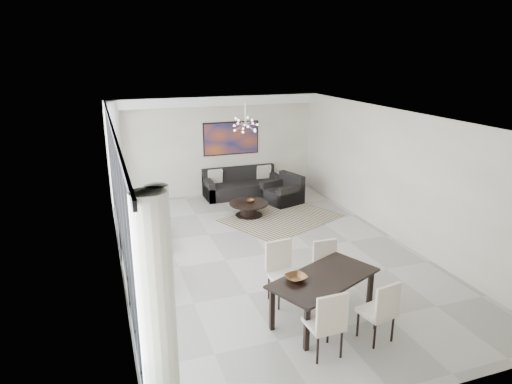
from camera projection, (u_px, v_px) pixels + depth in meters
name	position (u px, v px, depth m)	size (l,w,h in m)	color
room_shell	(291.00, 186.00, 9.36)	(6.00, 9.00, 2.90)	#A8A39B
window_wall	(124.00, 202.00, 8.31)	(0.37, 8.95, 2.90)	white
soffit	(215.00, 101.00, 12.70)	(5.98, 0.40, 0.26)	white
painting	(231.00, 138.00, 13.34)	(1.68, 0.04, 0.98)	#AC4717
chandelier	(245.00, 125.00, 11.30)	(0.66, 0.66, 0.71)	silver
rug	(281.00, 218.00, 11.67)	(2.66, 2.05, 0.01)	black
coffee_table	(249.00, 208.00, 11.81)	(1.01, 1.01, 0.35)	black
bowl_coffee	(250.00, 201.00, 11.78)	(0.23, 0.23, 0.07)	brown
sofa_main	(242.00, 186.00, 13.45)	(2.21, 0.91, 0.81)	black
loveseat	(138.00, 231.00, 10.10)	(0.94, 1.68, 0.84)	black
armchair	(283.00, 193.00, 12.83)	(1.13, 1.16, 0.79)	black
side_table	(138.00, 213.00, 11.07)	(0.36, 0.36, 0.49)	black
tv_console	(137.00, 274.00, 8.27)	(0.41, 1.46, 0.46)	black
television	(143.00, 245.00, 8.20)	(1.07, 0.14, 0.62)	gray
dining_table	(324.00, 282.00, 7.11)	(1.99, 1.54, 0.74)	black
dining_chair_sw	(328.00, 320.00, 6.22)	(0.49, 0.49, 1.03)	beige
dining_chair_se	(382.00, 308.00, 6.56)	(0.52, 0.52, 0.98)	beige
dining_chair_nw	(281.00, 267.00, 7.71)	(0.53, 0.53, 1.05)	beige
dining_chair_ne	(327.00, 264.00, 7.96)	(0.45, 0.45, 0.95)	beige
bowl_dining	(296.00, 278.00, 6.97)	(0.33, 0.33, 0.08)	brown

